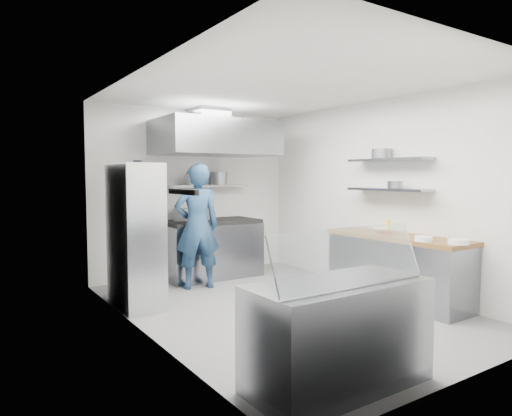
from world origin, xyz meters
TOP-DOWN VIEW (x-y plane):
  - floor at (0.00, 0.00)m, footprint 5.00×5.00m
  - ceiling at (0.00, 0.00)m, footprint 5.00×5.00m
  - wall_back at (0.00, 2.50)m, footprint 3.60×2.80m
  - wall_front at (0.00, -2.50)m, footprint 3.60×2.80m
  - wall_left at (-1.80, 0.00)m, footprint 2.80×5.00m
  - wall_right at (1.80, 0.00)m, footprint 2.80×5.00m
  - gas_range at (0.10, 2.10)m, footprint 1.60×0.80m
  - cooktop at (0.10, 2.10)m, footprint 1.57×0.78m
  - stock_pot_left at (-0.35, 2.28)m, footprint 0.29×0.29m
  - stock_pot_mid at (0.04, 2.28)m, footprint 0.33×0.33m
  - over_range_shelf at (0.10, 2.34)m, footprint 1.60×0.30m
  - shelf_pot_a at (-0.19, 2.19)m, footprint 0.26×0.26m
  - shelf_pot_b at (0.39, 2.35)m, footprint 0.29×0.29m
  - extractor_hood at (0.10, 1.93)m, footprint 1.90×1.15m
  - hood_duct at (0.10, 2.15)m, footprint 0.55×0.55m
  - red_firebox at (-1.25, 2.44)m, footprint 0.22×0.10m
  - chef at (-0.43, 1.54)m, footprint 0.76×0.59m
  - wire_rack at (-1.53, 1.10)m, footprint 0.50×0.90m
  - rack_bin_a at (-1.53, 1.06)m, footprint 0.14×0.18m
  - rack_bin_b at (-1.53, 1.30)m, footprint 0.16×0.20m
  - rack_jar at (-1.48, 1.10)m, footprint 0.12×0.12m
  - knife_strip at (-1.78, -0.90)m, footprint 0.04×0.55m
  - prep_counter_base at (1.48, -0.60)m, footprint 0.62×2.00m
  - prep_counter_top at (1.48, -0.60)m, footprint 0.65×2.04m
  - plate_stack_a at (1.39, -1.55)m, footprint 0.24×0.24m
  - plate_stack_b at (1.25, -1.18)m, footprint 0.22×0.22m
  - copper_pan at (1.40, -0.47)m, footprint 0.15×0.15m
  - squeeze_bottle at (1.61, -0.33)m, footprint 0.06×0.06m
  - mixing_bowl at (1.51, -0.30)m, footprint 0.30×0.30m
  - wall_shelf_lower at (1.64, -0.30)m, footprint 0.30×1.30m
  - wall_shelf_upper at (1.64, -0.30)m, footprint 0.30×1.30m
  - shelf_pot_c at (1.59, -0.45)m, footprint 0.20×0.20m
  - shelf_pot_d at (1.70, -0.12)m, footprint 0.28×0.28m
  - display_case at (-0.95, -2.00)m, footprint 1.50×0.70m
  - display_glass at (-0.95, -2.12)m, footprint 1.47×0.19m

SIDE VIEW (x-z plane):
  - floor at x=0.00m, z-range 0.00..0.00m
  - prep_counter_base at x=1.48m, z-range 0.00..0.84m
  - display_case at x=-0.95m, z-range 0.00..0.85m
  - gas_range at x=0.10m, z-range 0.00..0.90m
  - rack_bin_a at x=-1.53m, z-range 0.72..0.88m
  - prep_counter_top at x=1.48m, z-range 0.84..0.90m
  - wire_rack at x=-1.53m, z-range 0.00..1.85m
  - mixing_bowl at x=1.51m, z-range 0.90..0.96m
  - cooktop at x=0.10m, z-range 0.90..0.96m
  - plate_stack_a at x=1.39m, z-range 0.90..0.96m
  - plate_stack_b at x=1.25m, z-range 0.90..0.96m
  - copper_pan at x=1.40m, z-range 0.90..0.96m
  - chef at x=-0.43m, z-range 0.00..1.88m
  - squeeze_bottle at x=1.61m, z-range 0.90..1.08m
  - stock_pot_left at x=-0.35m, z-range 0.96..1.16m
  - display_glass at x=-0.95m, z-range 0.86..1.28m
  - stock_pot_mid at x=0.04m, z-range 0.96..1.20m
  - rack_bin_b at x=-1.53m, z-range 1.21..1.39m
  - wall_back at x=0.00m, z-range 1.39..1.41m
  - wall_front at x=0.00m, z-range 1.39..1.41m
  - wall_left at x=-1.80m, z-range 1.39..1.41m
  - wall_right at x=1.80m, z-range 1.39..1.41m
  - red_firebox at x=-1.25m, z-range 1.29..1.55m
  - wall_shelf_lower at x=1.64m, z-range 1.48..1.52m
  - over_range_shelf at x=0.10m, z-range 1.50..1.54m
  - knife_strip at x=-1.78m, z-range 1.53..1.57m
  - shelf_pot_c at x=1.59m, z-range 1.52..1.62m
  - shelf_pot_a at x=-0.19m, z-range 1.54..1.72m
  - shelf_pot_b at x=0.39m, z-range 1.54..1.76m
  - rack_jar at x=-1.48m, z-range 1.71..1.89m
  - wall_shelf_upper at x=1.64m, z-range 1.90..1.94m
  - shelf_pot_d at x=1.70m, z-range 1.94..2.08m
  - extractor_hood at x=0.10m, z-range 2.02..2.57m
  - hood_duct at x=0.10m, z-range 2.56..2.80m
  - ceiling at x=0.00m, z-range 2.80..2.80m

